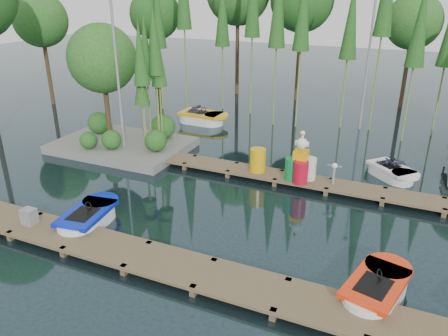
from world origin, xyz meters
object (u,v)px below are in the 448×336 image
at_px(boat_red, 376,290).
at_px(drum_cluster, 301,166).
at_px(utility_cabinet, 29,217).
at_px(yellow_barrel, 258,160).
at_px(island, 115,82).
at_px(boat_blue, 88,218).
at_px(boat_yellow_far, 202,118).

relative_size(boat_red, drum_cluster, 1.43).
bearing_deg(drum_cluster, utility_cabinet, -135.61).
distance_m(boat_red, yellow_barrel, 7.92).
bearing_deg(island, drum_cluster, -5.84).
bearing_deg(boat_blue, boat_red, -7.58).
height_order(utility_cabinet, yellow_barrel, yellow_barrel).
relative_size(boat_red, utility_cabinet, 5.44).
bearing_deg(drum_cluster, yellow_barrel, 175.17).
bearing_deg(drum_cluster, boat_red, -58.40).
height_order(island, drum_cluster, island).
distance_m(boat_red, boat_yellow_far, 16.03).
relative_size(utility_cabinet, yellow_barrel, 0.55).
height_order(island, utility_cabinet, island).
xyz_separation_m(boat_blue, boat_yellow_far, (-1.79, 11.85, 0.06)).
height_order(boat_yellow_far, utility_cabinet, boat_yellow_far).
bearing_deg(boat_red, yellow_barrel, 146.14).
xyz_separation_m(boat_red, utility_cabinet, (-10.50, -1.15, 0.30)).
xyz_separation_m(island, drum_cluster, (9.23, -0.94, -2.30)).
xyz_separation_m(boat_yellow_far, drum_cluster, (7.37, -6.08, 0.57)).
height_order(boat_yellow_far, yellow_barrel, boat_yellow_far).
distance_m(island, boat_blue, 8.18).
distance_m(utility_cabinet, yellow_barrel, 8.71).
distance_m(boat_yellow_far, utility_cabinet, 12.94).
relative_size(boat_blue, boat_red, 0.98).
xyz_separation_m(utility_cabinet, drum_cluster, (6.99, 6.85, 0.32)).
bearing_deg(utility_cabinet, boat_yellow_far, 91.65).
relative_size(island, boat_yellow_far, 2.20).
relative_size(island, drum_cluster, 3.37).
relative_size(boat_blue, yellow_barrel, 2.94).
xyz_separation_m(island, utility_cabinet, (2.23, -7.79, -2.62)).
relative_size(island, yellow_barrel, 7.03).
distance_m(island, yellow_barrel, 7.83).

